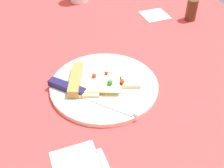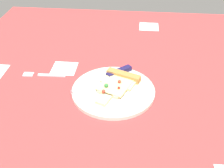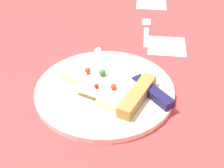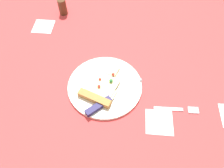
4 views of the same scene
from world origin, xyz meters
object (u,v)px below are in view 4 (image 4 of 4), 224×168
(knife, at_px, (109,99))
(pepper_shaker, at_px, (62,7))
(pizza_slice, at_px, (101,89))
(plate, at_px, (105,86))
(fork, at_px, (179,109))

(knife, distance_m, pepper_shaker, 0.54)
(pizza_slice, distance_m, knife, 0.05)
(pizza_slice, height_order, pepper_shaker, pepper_shaker)
(plate, xyz_separation_m, fork, (-0.07, -0.26, -0.00))
(knife, distance_m, fork, 0.24)
(pizza_slice, xyz_separation_m, pepper_shaker, (0.43, 0.23, 0.02))
(knife, bearing_deg, pizza_slice, 178.28)
(knife, xyz_separation_m, pepper_shaker, (0.47, 0.26, 0.02))
(pizza_slice, bearing_deg, knife, -28.64)
(pepper_shaker, bearing_deg, pizza_slice, -151.64)
(plate, bearing_deg, knife, -159.90)
(pepper_shaker, xyz_separation_m, fork, (-0.48, -0.51, -0.03))
(pizza_slice, xyz_separation_m, fork, (-0.05, -0.27, -0.02))
(knife, relative_size, fork, 1.26)
(knife, relative_size, pepper_shaker, 2.63)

